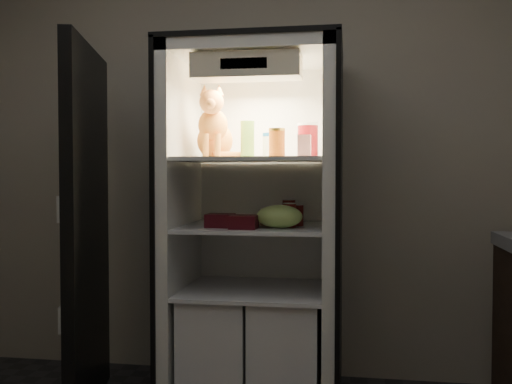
% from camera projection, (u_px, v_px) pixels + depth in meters
% --- Properties ---
extents(room_shell, '(3.60, 3.60, 3.60)m').
position_uv_depth(room_shell, '(179.00, 31.00, 1.63)').
color(room_shell, white).
rests_on(room_shell, floor).
extents(refrigerator, '(0.90, 0.72, 1.88)m').
position_uv_depth(refrigerator, '(256.00, 252.00, 3.02)').
color(refrigerator, white).
rests_on(refrigerator, floor).
extents(fridge_door, '(0.27, 0.86, 1.85)m').
position_uv_depth(fridge_door, '(87.00, 231.00, 2.90)').
color(fridge_door, black).
rests_on(fridge_door, floor).
extents(tabby_cat, '(0.33, 0.37, 0.38)m').
position_uv_depth(tabby_cat, '(214.00, 132.00, 3.02)').
color(tabby_cat, orange).
rests_on(tabby_cat, refrigerator).
extents(parmesan_shaker, '(0.07, 0.07, 0.19)m').
position_uv_depth(parmesan_shaker, '(247.00, 140.00, 2.98)').
color(parmesan_shaker, '#227F25').
rests_on(parmesan_shaker, refrigerator).
extents(mayo_tub, '(0.10, 0.10, 0.13)m').
position_uv_depth(mayo_tub, '(271.00, 146.00, 3.03)').
color(mayo_tub, white).
rests_on(mayo_tub, refrigerator).
extents(salsa_jar, '(0.08, 0.08, 0.15)m').
position_uv_depth(salsa_jar, '(277.00, 143.00, 2.87)').
color(salsa_jar, maroon).
rests_on(salsa_jar, refrigerator).
extents(pepper_jar, '(0.11, 0.11, 0.19)m').
position_uv_depth(pepper_jar, '(308.00, 141.00, 3.01)').
color(pepper_jar, maroon).
rests_on(pepper_jar, refrigerator).
extents(cream_carton, '(0.06, 0.06, 0.11)m').
position_uv_depth(cream_carton, '(304.00, 146.00, 2.77)').
color(cream_carton, white).
rests_on(cream_carton, refrigerator).
extents(soda_can_a, '(0.07, 0.07, 0.13)m').
position_uv_depth(soda_can_a, '(289.00, 211.00, 3.07)').
color(soda_can_a, black).
rests_on(soda_can_a, refrigerator).
extents(soda_can_b, '(0.06, 0.06, 0.11)m').
position_uv_depth(soda_can_b, '(298.00, 215.00, 2.92)').
color(soda_can_b, black).
rests_on(soda_can_b, refrigerator).
extents(soda_can_c, '(0.07, 0.07, 0.12)m').
position_uv_depth(soda_can_c, '(290.00, 215.00, 2.85)').
color(soda_can_c, black).
rests_on(soda_can_c, refrigerator).
extents(condiment_jar, '(0.06, 0.06, 0.09)m').
position_uv_depth(condiment_jar, '(265.00, 217.00, 2.96)').
color(condiment_jar, brown).
rests_on(condiment_jar, refrigerator).
extents(grape_bag, '(0.23, 0.17, 0.11)m').
position_uv_depth(grape_bag, '(279.00, 216.00, 2.81)').
color(grape_bag, '#99C15A').
rests_on(grape_bag, refrigerator).
extents(berry_box_left, '(0.13, 0.13, 0.07)m').
position_uv_depth(berry_box_left, '(220.00, 220.00, 2.86)').
color(berry_box_left, '#430B11').
rests_on(berry_box_left, refrigerator).
extents(berry_box_right, '(0.13, 0.13, 0.07)m').
position_uv_depth(berry_box_right, '(244.00, 222.00, 2.78)').
color(berry_box_right, '#430B11').
rests_on(berry_box_right, refrigerator).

